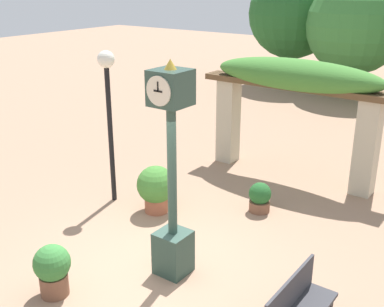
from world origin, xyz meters
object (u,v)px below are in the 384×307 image
lamp_post (108,93)px  potted_plant_far_left (260,197)px  potted_plant_near_right (53,269)px  potted_plant_near_left (156,187)px  pedestal_clock (172,181)px

lamp_post → potted_plant_far_left: bearing=26.0°
potted_plant_near_right → potted_plant_far_left: 4.31m
potted_plant_near_left → lamp_post: bearing=-174.4°
pedestal_clock → potted_plant_near_left: (-1.57, 1.45, -1.04)m
potted_plant_far_left → pedestal_clock: bearing=-91.8°
lamp_post → potted_plant_near_right: bearing=-60.7°
pedestal_clock → potted_plant_near_left: bearing=137.3°
potted_plant_near_right → lamp_post: 3.74m
lamp_post → potted_plant_near_left: bearing=5.6°
potted_plant_near_right → potted_plant_far_left: size_ratio=1.33×
potted_plant_near_right → potted_plant_far_left: bearing=74.7°
potted_plant_near_left → potted_plant_far_left: potted_plant_near_left is taller
potted_plant_far_left → lamp_post: size_ratio=0.19×
potted_plant_near_right → potted_plant_far_left: (1.14, 4.16, -0.14)m
potted_plant_near_right → pedestal_clock: bearing=54.7°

